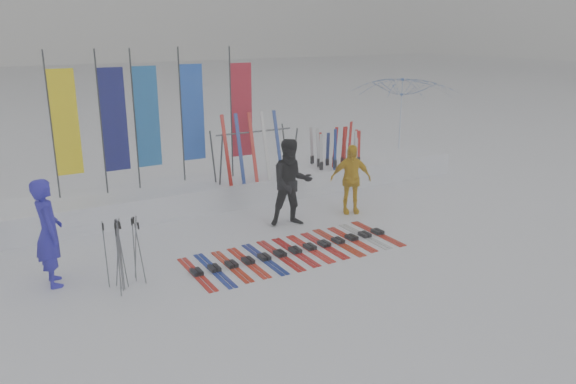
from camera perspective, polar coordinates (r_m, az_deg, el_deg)
ground at (r=10.44m, az=3.46°, el=-7.61°), size 120.00×120.00×0.00m
snow_bank at (r=14.17m, az=-6.76°, el=0.18°), size 14.00×1.60×0.60m
person_blue at (r=10.25m, az=-23.15°, el=-3.82°), size 0.46×0.69×1.88m
person_black at (r=12.27m, az=0.35°, el=0.95°), size 1.11×0.97×1.93m
person_yellow at (r=13.21m, az=6.38°, el=1.32°), size 1.04×0.75×1.64m
tent_canopy at (r=17.61m, az=11.59°, el=7.03°), size 4.04×4.07×2.90m
ski_row at (r=11.05m, az=0.73°, el=-5.98°), size 4.26×1.69×0.07m
pole_cluster at (r=9.84m, az=-16.38°, el=-6.07°), size 0.60×0.72×1.25m
feather_flags at (r=13.43m, az=-13.46°, el=7.45°), size 4.69×0.25×3.20m
ski_rack at (r=13.85m, az=-3.44°, el=4.51°), size 2.04×0.80×1.23m
upright_skis at (r=15.21m, az=5.14°, el=3.36°), size 1.48×1.17×1.69m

